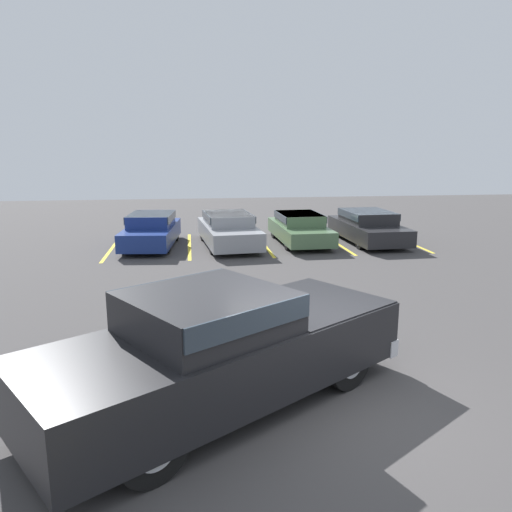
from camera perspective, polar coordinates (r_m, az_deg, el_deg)
The scene contains 11 objects.
ground_plane at distance 7.80m, azimuth 6.88°, elevation -15.94°, with size 60.00×60.00×0.00m, color #423F3F.
stall_stripe_a at distance 19.35m, azimuth -16.11°, elevation 0.91°, with size 0.12×5.08×0.01m, color yellow.
stall_stripe_b at distance 19.13m, azimuth -7.62°, elevation 1.16°, with size 0.12×5.08×0.01m, color yellow.
stall_stripe_c at distance 19.33m, azimuth 0.88°, elevation 1.39°, with size 0.12×5.08×0.01m, color yellow.
stall_stripe_d at distance 19.95m, azimuth 9.03°, elevation 1.58°, with size 0.12×5.08×0.01m, color yellow.
stall_stripe_e at distance 20.94m, azimuth 16.55°, elevation 1.73°, with size 0.12×5.08×0.01m, color yellow.
pickup_truck at distance 7.31m, azimuth -3.54°, elevation -10.21°, with size 5.91×4.90×1.74m.
parked_sedan_a at distance 19.11m, azimuth -11.86°, elevation 3.01°, with size 2.11×4.39×1.25m.
parked_sedan_b at distance 18.92m, azimuth -3.19°, elevation 3.15°, with size 2.23×4.79×1.24m.
parked_sedan_c at distance 19.54m, azimuth 5.01°, elevation 3.31°, with size 1.83×4.41×1.16m.
parked_sedan_d at distance 20.18m, azimuth 12.65°, elevation 3.42°, with size 1.98×4.62×1.23m.
Camera 1 is at (-1.79, -6.63, 3.69)m, focal length 35.00 mm.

